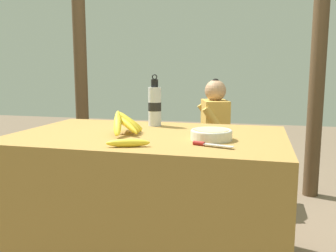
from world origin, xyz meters
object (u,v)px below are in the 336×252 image
support_post_far (318,66)px  seated_vendor (209,131)px  knife (207,144)px  loose_banana_front (128,143)px  banana_bunch_green (140,141)px  support_post_near (81,67)px  wooden_bench (181,157)px  banana_bunch_ripe (124,122)px  serving_bowl (211,134)px  water_bottle (155,105)px

support_post_far → seated_vendor: bearing=-157.2°
knife → loose_banana_front: bearing=-147.4°
loose_banana_front → banana_bunch_green: loose_banana_front is taller
knife → support_post_near: support_post_near is taller
wooden_bench → banana_bunch_green: banana_bunch_green is taller
banana_bunch_ripe → seated_vendor: (0.31, 1.17, -0.23)m
wooden_bench → banana_bunch_green: (-0.38, -0.01, 0.13)m
serving_bowl → wooden_bench: 1.40m
water_bottle → wooden_bench: (-0.02, 0.88, -0.54)m
banana_bunch_green → support_post_near: (-0.76, 0.34, 0.67)m
serving_bowl → support_post_near: (-1.57, 1.59, 0.36)m
water_bottle → loose_banana_front: (0.07, -0.65, -0.11)m
banana_bunch_ripe → support_post_far: 1.99m
banana_bunch_green → support_post_far: 1.70m
knife → support_post_far: 1.94m
banana_bunch_ripe → support_post_far: support_post_far is taller
water_bottle → banana_bunch_green: size_ratio=1.29×
serving_bowl → water_bottle: bearing=137.2°
knife → seated_vendor: 1.41m
banana_bunch_ripe → banana_bunch_green: size_ratio=1.28×
banana_bunch_ripe → support_post_far: bearing=52.2°
banana_bunch_green → support_post_far: size_ratio=0.11×
water_bottle → support_post_far: 1.67m
banana_bunch_ripe → serving_bowl: bearing=-5.2°
knife → banana_bunch_green: knife is taller
water_bottle → support_post_far: bearing=47.1°
banana_bunch_ripe → serving_bowl: size_ratio=1.52×
support_post_near → wooden_bench: bearing=-16.1°
serving_bowl → support_post_near: bearing=134.6°
wooden_bench → support_post_far: size_ratio=0.65×
seated_vendor → banana_bunch_green: seated_vendor is taller
banana_bunch_ripe → water_bottle: bearing=77.3°
serving_bowl → support_post_far: 1.78m
banana_bunch_ripe → serving_bowl: 0.49m
serving_bowl → seated_vendor: seated_vendor is taller
banana_bunch_ripe → wooden_bench: banana_bunch_ripe is taller
knife → support_post_near: (-1.57, 1.76, 0.38)m
banana_bunch_ripe → banana_bunch_green: banana_bunch_ripe is taller
water_bottle → seated_vendor: 0.91m
water_bottle → banana_bunch_ripe: bearing=-102.7°
serving_bowl → support_post_near: size_ratio=0.09×
banana_bunch_green → support_post_far: bearing=12.4°
banana_bunch_ripe → serving_bowl: (0.49, -0.04, -0.04)m
knife → support_post_near: 2.39m
serving_bowl → knife: size_ratio=1.08×
serving_bowl → wooden_bench: (-0.43, 1.26, -0.44)m
loose_banana_front → support_post_near: (-1.22, 1.86, 0.37)m
banana_bunch_ripe → water_bottle: (0.08, 0.34, 0.06)m
support_post_near → support_post_far: bearing=0.0°
serving_bowl → banana_bunch_green: (-0.81, 1.26, -0.31)m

